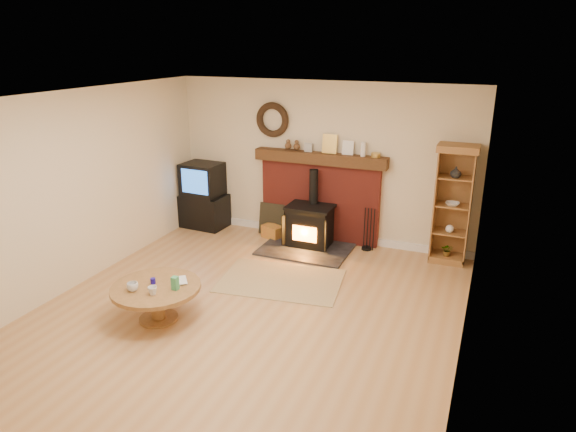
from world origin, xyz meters
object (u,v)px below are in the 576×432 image
at_px(wood_stove, 309,227).
at_px(tv_unit, 203,197).
at_px(curio_cabinet, 453,204).
at_px(coffee_table, 156,292).

bearing_deg(wood_stove, tv_unit, 174.55).
relative_size(wood_stove, curio_cabinet, 0.78).
xyz_separation_m(wood_stove, curio_cabinet, (2.14, 0.28, 0.57)).
bearing_deg(curio_cabinet, wood_stove, -172.48).
xyz_separation_m(curio_cabinet, coffee_table, (-3.02, -3.14, -0.53)).
bearing_deg(curio_cabinet, tv_unit, -178.86).
distance_m(wood_stove, tv_unit, 2.10).
height_order(wood_stove, curio_cabinet, curio_cabinet).
relative_size(wood_stove, tv_unit, 1.21).
bearing_deg(coffee_table, wood_stove, 72.88).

